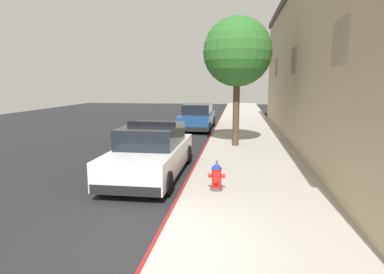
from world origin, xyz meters
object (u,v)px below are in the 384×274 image
police_cruiser (151,152)px  street_tree (237,52)px  parked_car_silver_ahead (197,117)px  fire_hydrant (216,177)px

police_cruiser → street_tree: size_ratio=0.90×
parked_car_silver_ahead → fire_hydrant: size_ratio=6.37×
street_tree → police_cruiser: bearing=-119.4°
fire_hydrant → police_cruiser: bearing=142.6°
parked_car_silver_ahead → fire_hydrant: bearing=-80.6°
police_cruiser → fire_hydrant: (2.12, -1.62, -0.23)m
police_cruiser → fire_hydrant: bearing=-37.4°
parked_car_silver_ahead → police_cruiser: bearing=-90.6°
parked_car_silver_ahead → street_tree: street_tree is taller
police_cruiser → street_tree: street_tree is taller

